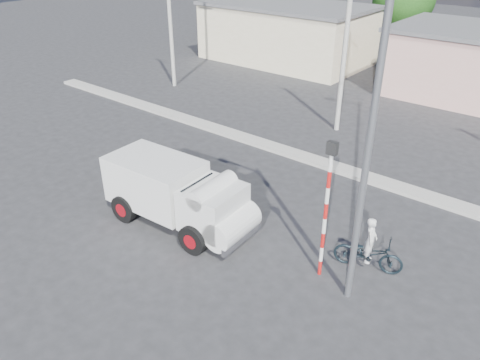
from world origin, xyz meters
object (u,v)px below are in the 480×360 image
Objects in this scene: traffic_pole at (327,200)px; bicycle at (368,254)px; truck at (179,194)px; streetlight at (364,133)px; cyclist at (369,248)px.

bicycle is at bearing 49.66° from traffic_pole.
streetlight is (6.09, 0.48, 3.71)m from truck.
bicycle is at bearing -0.00° from cyclist.
cyclist is at bearing -0.00° from bicycle.
streetlight is (-0.04, -1.45, 4.42)m from bicycle.
truck is 3.73× the size of cyclist.
cyclist is at bearing 88.50° from streetlight.
traffic_pole is (5.15, 0.78, 1.34)m from truck.
truck is at bearing -175.52° from streetlight.
streetlight is at bearing 161.48° from cyclist.
truck is 1.28× the size of traffic_pole.
truck reaches higher than bicycle.
bicycle is 2.54m from traffic_pole.
truck is at bearing 90.43° from bicycle.
cyclist is at bearing 14.09° from truck.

